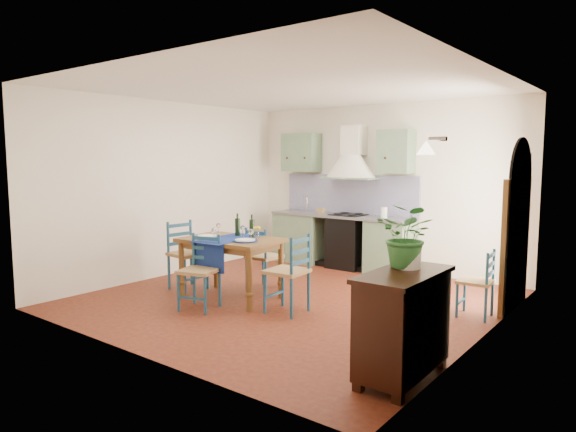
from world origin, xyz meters
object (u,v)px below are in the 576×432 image
object	(u,v)px
dining_table	(231,245)
chair_near	(200,271)
potted_plant	(408,236)
sideboard	(403,321)

from	to	relation	value
dining_table	chair_near	bearing A→B (deg)	-87.84
dining_table	potted_plant	distance (m)	3.03
dining_table	sideboard	size ratio (longest dim) A/B	1.30
dining_table	potted_plant	world-z (taller)	potted_plant
sideboard	potted_plant	bearing A→B (deg)	106.15
sideboard	potted_plant	size ratio (longest dim) A/B	1.86
chair_near	sideboard	size ratio (longest dim) A/B	0.89
sideboard	potted_plant	distance (m)	0.73
sideboard	potted_plant	world-z (taller)	potted_plant
chair_near	sideboard	world-z (taller)	same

